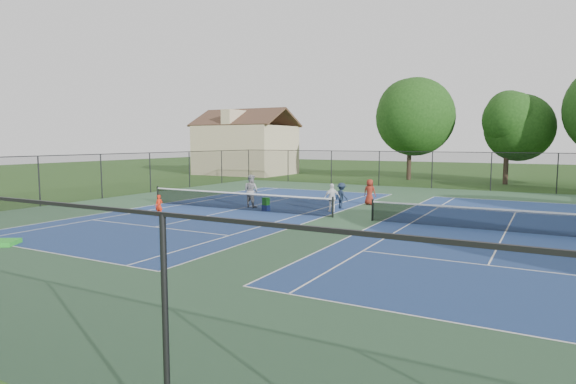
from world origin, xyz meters
The scene contains 15 objects.
ground centered at (0.00, 0.00, 0.00)m, with size 140.00×140.00×0.00m, color #234716.
court_pad centered at (0.00, 0.00, 0.00)m, with size 36.00×36.00×0.01m, color #2C4E2C.
tennis_court_left centered at (-7.00, 0.00, 0.10)m, with size 12.00×23.83×1.07m.
tennis_court_right centered at (7.00, 0.00, 0.10)m, with size 12.00×23.83×1.07m.
perimeter_fence centered at (0.00, 0.00, 1.60)m, with size 36.08×36.08×3.02m.
tree_back_b centered at (-4.00, 26.00, 6.60)m, with size 7.60×7.60×10.03m.
tree_back_c centered at (5.00, 25.00, 5.48)m, with size 6.00×6.00×8.40m.
clapboard_house centered at (-23.00, 25.00, 3.09)m, with size 10.80×8.10×7.65m.
child_player centered at (-9.09, -3.92, 0.56)m, with size 0.41×0.27×1.12m, color red.
instructor centered at (-6.81, 1.27, 0.96)m, with size 0.94×0.73×1.93m, color gray.
bystander_a centered at (-1.89, 1.83, 0.78)m, with size 0.92×0.38×1.56m, color white.
bystander_b centered at (-1.92, 3.28, 0.75)m, with size 0.97×0.56×1.50m, color #1A2639.
bystander_c centered at (-1.06, 5.66, 0.79)m, with size 0.77×0.50×1.57m, color maroon.
ball_crate centered at (-5.26, 0.40, 0.16)m, with size 0.37×0.30×0.33m, color navy.
ball_hopper centered at (-5.26, 0.40, 0.53)m, with size 0.34×0.28×0.41m, color #1B9B1E.
Camera 1 is at (8.57, -22.28, 3.87)m, focal length 30.00 mm.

